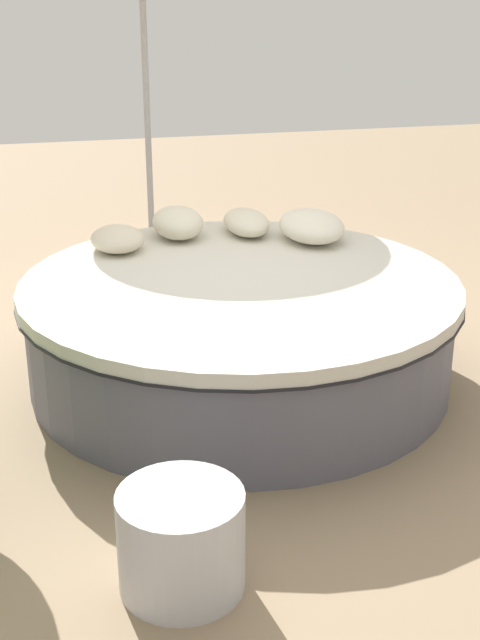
# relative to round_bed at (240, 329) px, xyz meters

# --- Properties ---
(ground_plane) EXTENTS (16.00, 16.00, 0.00)m
(ground_plane) POSITION_rel_round_bed_xyz_m (0.00, 0.00, -0.31)
(ground_plane) COLOR #9E8466
(round_bed) EXTENTS (2.47, 2.47, 0.61)m
(round_bed) POSITION_rel_round_bed_xyz_m (0.00, 0.00, 0.00)
(round_bed) COLOR #595966
(round_bed) RESTS_ON ground_plane
(throw_pillow_0) EXTENTS (0.56, 0.40, 0.19)m
(throw_pillow_0) POSITION_rel_round_bed_xyz_m (-0.63, 0.62, 0.39)
(throw_pillow_0) COLOR silver
(throw_pillow_0) RESTS_ON round_bed
(throw_pillow_1) EXTENTS (0.49, 0.28, 0.15)m
(throw_pillow_1) POSITION_rel_round_bed_xyz_m (-0.87, 0.26, 0.37)
(throw_pillow_1) COLOR beige
(throw_pillow_1) RESTS_ON round_bed
(throw_pillow_2) EXTENTS (0.47, 0.32, 0.19)m
(throw_pillow_2) POSITION_rel_round_bed_xyz_m (-0.90, -0.19, 0.39)
(throw_pillow_2) COLOR beige
(throw_pillow_2) RESTS_ON round_bed
(throw_pillow_3) EXTENTS (0.41, 0.33, 0.15)m
(throw_pillow_3) POSITION_rel_round_bed_xyz_m (-0.71, -0.60, 0.37)
(throw_pillow_3) COLOR beige
(throw_pillow_3) RESTS_ON round_bed
(side_table) EXTENTS (0.49, 0.49, 0.41)m
(side_table) POSITION_rel_round_bed_xyz_m (1.72, -0.65, -0.11)
(side_table) COLOR #B7B7BC
(side_table) RESTS_ON ground_plane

